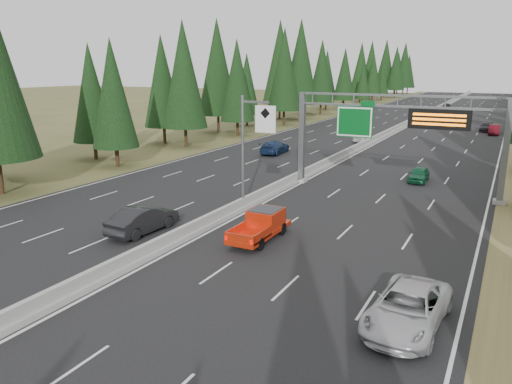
% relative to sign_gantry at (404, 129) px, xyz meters
% --- Properties ---
extents(road, '(32.00, 260.00, 0.08)m').
position_rel_sign_gantry_xyz_m(road, '(-8.92, 45.12, -5.23)').
color(road, black).
rests_on(road, ground).
extents(shoulder_left, '(3.60, 260.00, 0.06)m').
position_rel_sign_gantry_xyz_m(shoulder_left, '(-26.72, 45.12, -5.24)').
color(shoulder_left, '#4A4D24').
rests_on(shoulder_left, ground).
extents(median_barrier, '(0.70, 260.00, 0.85)m').
position_rel_sign_gantry_xyz_m(median_barrier, '(-8.92, 45.12, -4.85)').
color(median_barrier, gray).
rests_on(median_barrier, road).
extents(sign_gantry, '(16.75, 0.98, 7.80)m').
position_rel_sign_gantry_xyz_m(sign_gantry, '(0.00, 0.00, 0.00)').
color(sign_gantry, slate).
rests_on(sign_gantry, road).
extents(hov_sign_pole, '(2.80, 0.50, 8.00)m').
position_rel_sign_gantry_xyz_m(hov_sign_pole, '(-8.33, -9.92, -0.54)').
color(hov_sign_pole, slate).
rests_on(hov_sign_pole, road).
extents(tree_row_left, '(11.84, 243.28, 18.95)m').
position_rel_sign_gantry_xyz_m(tree_row_left, '(-31.00, 39.00, 4.08)').
color(tree_row_left, black).
rests_on(tree_row_left, ground).
extents(silver_minivan, '(2.91, 5.72, 1.55)m').
position_rel_sign_gantry_xyz_m(silver_minivan, '(4.71, -21.45, -4.42)').
color(silver_minivan, '#BDBCC2').
rests_on(silver_minivan, road).
extents(red_pickup, '(1.83, 5.12, 1.67)m').
position_rel_sign_gantry_xyz_m(red_pickup, '(-4.95, -14.68, -4.27)').
color(red_pickup, black).
rests_on(red_pickup, road).
extents(car_ahead_green, '(1.60, 3.80, 1.28)m').
position_rel_sign_gantry_xyz_m(car_ahead_green, '(0.63, 5.12, -4.55)').
color(car_ahead_green, '#135332').
rests_on(car_ahead_green, road).
extents(car_ahead_dkred, '(1.54, 4.34, 1.43)m').
position_rel_sign_gantry_xyz_m(car_ahead_dkred, '(5.14, 42.88, -4.47)').
color(car_ahead_dkred, '#560C15').
rests_on(car_ahead_dkred, road).
extents(car_ahead_dkgrey, '(1.92, 4.61, 1.33)m').
position_rel_sign_gantry_xyz_m(car_ahead_dkgrey, '(3.86, 46.63, -4.52)').
color(car_ahead_dkgrey, black).
rests_on(car_ahead_dkgrey, road).
extents(car_ahead_white, '(2.69, 5.29, 1.43)m').
position_rel_sign_gantry_xyz_m(car_ahead_white, '(-3.31, 71.08, -4.47)').
color(car_ahead_white, '#BEBEBE').
rests_on(car_ahead_white, road).
extents(car_ahead_far, '(1.97, 4.05, 1.33)m').
position_rel_sign_gantry_xyz_m(car_ahead_far, '(-7.42, 90.01, -4.52)').
color(car_ahead_far, black).
rests_on(car_ahead_far, road).
extents(car_onc_near, '(1.96, 5.04, 1.64)m').
position_rel_sign_gantry_xyz_m(car_onc_near, '(-11.93, -17.13, -4.37)').
color(car_onc_near, black).
rests_on(car_onc_near, road).
extents(car_onc_blue, '(2.63, 5.54, 1.56)m').
position_rel_sign_gantry_xyz_m(car_onc_blue, '(-17.00, 12.51, -4.41)').
color(car_onc_blue, navy).
rests_on(car_onc_blue, road).
extents(car_onc_white, '(1.56, 3.87, 1.32)m').
position_rel_sign_gantry_xyz_m(car_onc_white, '(-10.42, 26.11, -4.53)').
color(car_onc_white, white).
rests_on(car_onc_white, road).
extents(car_onc_far, '(2.32, 4.88, 1.34)m').
position_rel_sign_gantry_xyz_m(car_onc_far, '(-19.60, 57.73, -4.52)').
color(car_onc_far, black).
rests_on(car_onc_far, road).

